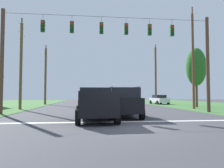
% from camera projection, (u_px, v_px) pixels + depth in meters
% --- Properties ---
extents(ground_plane, '(120.00, 120.00, 0.00)m').
position_uv_depth(ground_plane, '(130.00, 128.00, 9.78)').
color(ground_plane, '#3D3D42').
extents(stop_bar_stripe, '(14.69, 0.45, 0.01)m').
position_uv_depth(stop_bar_stripe, '(122.00, 122.00, 12.06)').
color(stop_bar_stripe, white).
rests_on(stop_bar_stripe, ground).
extents(lane_dash_0, '(2.50, 0.15, 0.01)m').
position_uv_depth(lane_dash_0, '(111.00, 113.00, 18.02)').
color(lane_dash_0, white).
rests_on(lane_dash_0, ground).
extents(lane_dash_1, '(2.50, 0.15, 0.01)m').
position_uv_depth(lane_dash_1, '(104.00, 108.00, 25.38)').
color(lane_dash_1, white).
rests_on(lane_dash_1, ground).
extents(lane_dash_2, '(2.50, 0.15, 0.01)m').
position_uv_depth(lane_dash_2, '(102.00, 106.00, 30.38)').
color(lane_dash_2, white).
rests_on(lane_dash_2, ground).
extents(overhead_signal_span, '(17.49, 0.31, 8.38)m').
position_uv_depth(overhead_signal_span, '(111.00, 54.00, 17.90)').
color(overhead_signal_span, brown).
rests_on(overhead_signal_span, ground).
extents(pickup_truck, '(2.44, 5.47, 1.95)m').
position_uv_depth(pickup_truck, '(95.00, 104.00, 12.87)').
color(pickup_truck, black).
rests_on(pickup_truck, ground).
extents(suv_black, '(2.25, 4.82, 2.05)m').
position_uv_depth(suv_black, '(122.00, 101.00, 14.72)').
color(suv_black, black).
rests_on(suv_black, ground).
extents(distant_car_crossing_white, '(2.32, 4.44, 1.52)m').
position_uv_depth(distant_car_crossing_white, '(159.00, 99.00, 35.06)').
color(distant_car_crossing_white, silver).
rests_on(distant_car_crossing_white, ground).
extents(utility_pole_mid_right, '(0.26, 1.93, 11.15)m').
position_uv_depth(utility_pole_mid_right, '(193.00, 57.00, 23.21)').
color(utility_pole_mid_right, brown).
rests_on(utility_pole_mid_right, ground).
extents(utility_pole_far_right, '(0.32, 1.57, 10.01)m').
position_uv_depth(utility_pole_far_right, '(156.00, 75.00, 35.80)').
color(utility_pole_far_right, brown).
rests_on(utility_pole_far_right, ground).
extents(utility_pole_mid_left, '(0.29, 1.97, 9.63)m').
position_uv_depth(utility_pole_mid_left, '(21.00, 63.00, 22.41)').
color(utility_pole_mid_left, brown).
rests_on(utility_pole_mid_left, ground).
extents(utility_pole_far_left, '(0.34, 1.94, 9.48)m').
position_uv_depth(utility_pole_far_left, '(45.00, 75.00, 34.00)').
color(utility_pole_far_left, brown).
rests_on(utility_pole_far_left, ground).
extents(tree_roadside_right, '(2.40, 2.40, 7.27)m').
position_uv_depth(tree_roadside_right, '(196.00, 67.00, 26.22)').
color(tree_roadside_right, brown).
rests_on(tree_roadside_right, ground).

